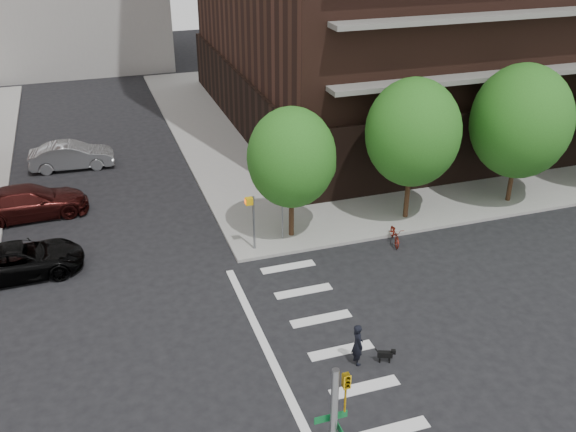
# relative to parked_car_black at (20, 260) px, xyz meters

# --- Properties ---
(ground) EXTENTS (120.00, 120.00, 0.00)m
(ground) POSITION_rel_parked_car_black_xyz_m (7.94, -9.00, -0.72)
(ground) COLOR black
(ground) RESTS_ON ground
(sidewalk_ne) EXTENTS (39.00, 33.00, 0.15)m
(sidewalk_ne) POSITION_rel_parked_car_black_xyz_m (28.44, 14.50, -0.65)
(sidewalk_ne) COLOR gray
(sidewalk_ne) RESTS_ON ground
(crosswalk) EXTENTS (3.85, 13.00, 0.01)m
(crosswalk) POSITION_rel_parked_car_black_xyz_m (10.14, -9.00, -0.72)
(crosswalk) COLOR silver
(crosswalk) RESTS_ON ground
(tree_a) EXTENTS (4.00, 4.00, 5.90)m
(tree_a) POSITION_rel_parked_car_black_xyz_m (11.94, -0.50, 3.32)
(tree_a) COLOR #301E11
(tree_a) RESTS_ON sidewalk_ne
(tree_b) EXTENTS (4.50, 4.50, 6.65)m
(tree_b) POSITION_rel_parked_car_black_xyz_m (17.94, -0.50, 3.82)
(tree_b) COLOR #301E11
(tree_b) RESTS_ON sidewalk_ne
(tree_c) EXTENTS (5.00, 5.00, 6.80)m
(tree_c) POSITION_rel_parked_car_black_xyz_m (23.94, -0.50, 3.73)
(tree_c) COLOR #301E11
(tree_c) RESTS_ON sidewalk_ne
(pedestrian_signal) EXTENTS (2.18, 0.67, 2.60)m
(pedestrian_signal) POSITION_rel_parked_car_black_xyz_m (10.25, -1.08, 1.13)
(pedestrian_signal) COLOR slate
(pedestrian_signal) RESTS_ON sidewalk_ne
(parked_car_black) EXTENTS (2.55, 5.26, 1.44)m
(parked_car_black) POSITION_rel_parked_car_black_xyz_m (0.00, 0.00, 0.00)
(parked_car_black) COLOR black
(parked_car_black) RESTS_ON ground
(parked_car_maroon) EXTENTS (2.59, 5.76, 1.64)m
(parked_car_maroon) POSITION_rel_parked_car_black_xyz_m (0.24, 5.66, 0.10)
(parked_car_maroon) COLOR #39110F
(parked_car_maroon) RESTS_ON ground
(parked_car_silver) EXTENTS (1.94, 4.85, 1.57)m
(parked_car_silver) POSITION_rel_parked_car_black_xyz_m (2.44, 11.60, 0.06)
(parked_car_silver) COLOR #9C9FA2
(parked_car_silver) RESTS_ON ground
(scooter) EXTENTS (1.00, 1.76, 0.88)m
(scooter) POSITION_rel_parked_car_black_xyz_m (16.34, -2.50, -0.28)
(scooter) COLOR maroon
(scooter) RESTS_ON ground
(dog_walker) EXTENTS (0.58, 0.39, 1.59)m
(dog_walker) POSITION_rel_parked_car_black_xyz_m (11.20, -9.76, 0.07)
(dog_walker) COLOR black
(dog_walker) RESTS_ON ground
(dog) EXTENTS (0.62, 0.36, 0.52)m
(dog) POSITION_rel_parked_car_black_xyz_m (12.17, -10.04, -0.39)
(dog) COLOR black
(dog) RESTS_ON ground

